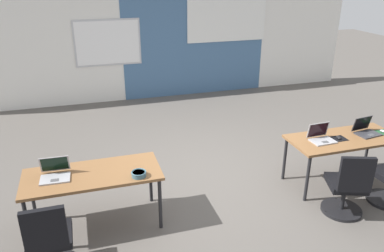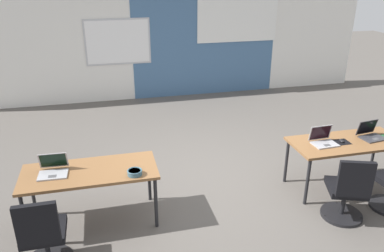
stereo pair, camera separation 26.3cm
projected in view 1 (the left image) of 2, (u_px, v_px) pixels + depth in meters
The scene contains 14 objects.
ground_plane at pixel (213, 179), 5.74m from camera, with size 24.00×24.00×0.00m.
back_wall_assembly at pixel (155, 39), 8.90m from camera, with size 10.00×0.27×2.80m.
desk_near_left at pixel (93, 178), 4.49m from camera, with size 1.60×0.70×0.72m.
desk_near_right at pixel (344, 141), 5.42m from camera, with size 1.60×0.70×0.72m.
laptop_near_right_inner at pixel (321, 137), 5.29m from camera, with size 0.34×0.29×0.24m.
mousepad_near_right_inner at pixel (338, 139), 5.36m from camera, with size 0.22×0.19×0.00m.
mouse_near_right_inner at pixel (339, 137), 5.35m from camera, with size 0.08×0.11×0.03m.
chair_near_right_inner at pixel (347, 189), 4.78m from camera, with size 0.56×0.61×0.92m.
laptop_near_left_end at pixel (55, 173), 4.36m from camera, with size 0.34×0.32×0.23m.
chair_near_left_end at pixel (50, 245), 3.83m from camera, with size 0.52×0.54×0.92m.
laptop_near_right_end at pixel (366, 130), 5.51m from camera, with size 0.36×0.32×0.23m.
mousepad_near_right_end at pixel (383, 132), 5.56m from camera, with size 0.22×0.19×0.00m.
mouse_near_right_end at pixel (383, 131), 5.56m from camera, with size 0.09×0.11×0.03m.
snack_bowl at pixel (139, 174), 4.39m from camera, with size 0.18×0.18×0.06m.
Camera 1 is at (-1.75, -4.67, 2.97)m, focal length 35.45 mm.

